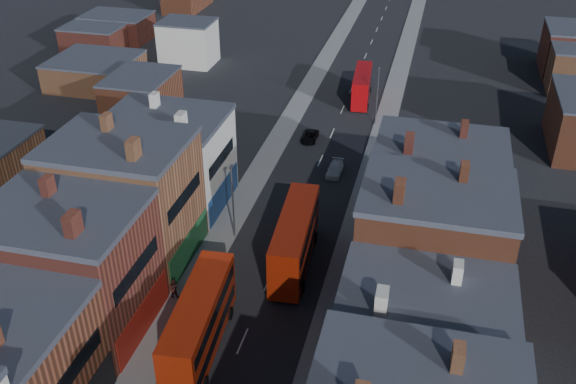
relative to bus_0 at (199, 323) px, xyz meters
The scene contains 10 objects.
pavement_west 35.94m from the bus_0, 95.78° to the left, with size 3.00×200.00×0.12m, color gray.
pavement_east 36.97m from the bus_0, 75.24° to the left, with size 3.00×200.00×0.12m, color gray.
lamp_post_2 15.93m from the bus_0, 98.39° to the left, with size 0.25×0.70×8.12m.
lamp_post_3 46.40m from the bus_0, 79.95° to the left, with size 0.25×0.70×8.12m.
bus_0 is the anchor object (origin of this frame).
bus_1 13.55m from the bus_0, 70.08° to the left, with size 3.69×12.42×5.30m.
bus_2 53.90m from the bus_0, 84.68° to the left, with size 3.11×10.24×4.36m.
car_2 38.97m from the bus_0, 89.35° to the left, with size 1.81×3.92×1.09m, color black.
car_3 31.42m from the bus_0, 80.48° to the left, with size 1.65×4.07×1.18m, color silver.
ped_1 7.25m from the bus_0, 130.41° to the left, with size 0.91×0.50×1.87m, color #411A1A.
Camera 1 is at (12.80, -20.38, 37.15)m, focal length 40.00 mm.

